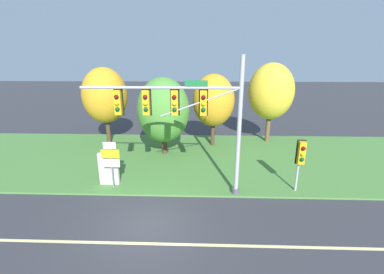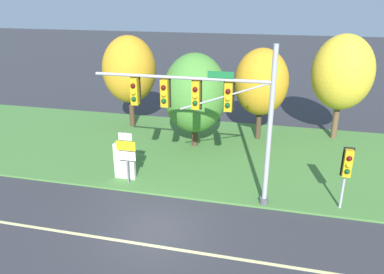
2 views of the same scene
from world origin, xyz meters
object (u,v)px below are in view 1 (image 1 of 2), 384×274
Objects in this scene: tree_left_of_mast at (163,110)px; tree_nearest_road at (105,96)px; tree_behind_signpost at (214,101)px; info_kiosk at (109,169)px; traffic_signal_mast at (186,112)px; tree_mid_verge at (271,92)px; route_sign_post at (111,159)px; pedestrian_signal_near_kerb at (301,156)px.

tree_nearest_road is at bearing 153.85° from tree_left_of_mast.
tree_behind_signpost reaches higher than tree_left_of_mast.
tree_left_of_mast is 0.98× the size of tree_behind_signpost.
info_kiosk is (-6.28, -7.41, -2.84)m from tree_behind_signpost.
traffic_signal_mast is 5.82m from info_kiosk.
tree_nearest_road is 3.38× the size of info_kiosk.
traffic_signal_mast is 8.52m from tree_behind_signpost.
info_kiosk is at bearing -115.34° from tree_left_of_mast.
route_sign_post is at bearing -139.66° from tree_mid_verge.
pedestrian_signal_near_kerb is 1.06× the size of route_sign_post.
tree_mid_verge is at bearing 3.47° from tree_nearest_road.
info_kiosk is (-11.18, -8.67, -3.43)m from tree_mid_verge.
tree_nearest_road reaches higher than tree_behind_signpost.
tree_nearest_road reaches higher than pedestrian_signal_near_kerb.
pedestrian_signal_near_kerb is 10.62m from info_kiosk.
tree_behind_signpost is at bearing -165.54° from tree_mid_verge.
route_sign_post is (-10.17, 0.08, -0.35)m from pedestrian_signal_near_kerb.
tree_nearest_road is at bearing 129.93° from traffic_signal_mast.
tree_left_of_mast is (2.12, 5.76, 1.60)m from route_sign_post.
tree_left_of_mast is 9.40m from tree_mid_verge.
route_sign_post is 6.34m from tree_left_of_mast.
pedestrian_signal_near_kerb is (6.00, 0.30, -2.36)m from traffic_signal_mast.
tree_left_of_mast is 4.39m from tree_behind_signpost.
tree_mid_verge is at bearing 37.79° from info_kiosk.
tree_left_of_mast reaches higher than pedestrian_signal_near_kerb.
route_sign_post is 14.43m from tree_mid_verge.
traffic_signal_mast is 2.72× the size of pedestrian_signal_near_kerb.
tree_left_of_mast is at bearing -150.32° from tree_behind_signpost.
tree_behind_signpost is (3.80, 2.16, 0.41)m from tree_left_of_mast.
tree_mid_verge reaches higher than tree_behind_signpost.
tree_left_of_mast reaches higher than info_kiosk.
tree_behind_signpost reaches higher than route_sign_post.
tree_behind_signpost is 5.10m from tree_mid_verge.
traffic_signal_mast is at bearing -101.88° from tree_behind_signpost.
pedestrian_signal_near_kerb reaches higher than info_kiosk.
tree_mid_verge reaches higher than route_sign_post.
traffic_signal_mast is 2.90× the size of route_sign_post.
tree_left_of_mast is 3.05× the size of info_kiosk.
tree_behind_signpost is (9.05, -0.42, -0.31)m from tree_nearest_road.
tree_mid_verge is 3.56× the size of info_kiosk.
route_sign_post is at bearing 174.75° from traffic_signal_mast.
tree_nearest_road reaches higher than tree_left_of_mast.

